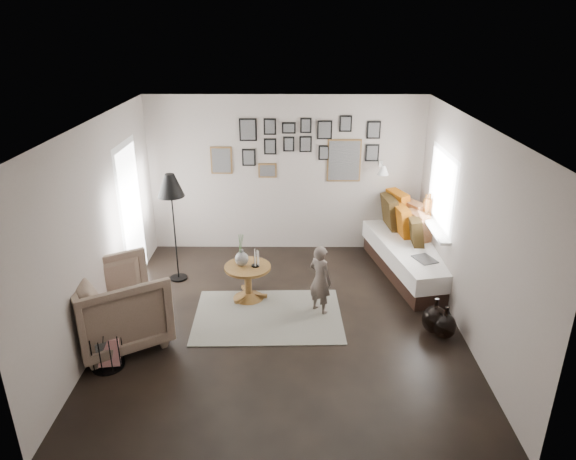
{
  "coord_description": "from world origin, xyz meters",
  "views": [
    {
      "loc": [
        0.09,
        -5.77,
        3.68
      ],
      "look_at": [
        0.05,
        0.5,
        1.1
      ],
      "focal_mm": 32.0,
      "sensor_mm": 36.0,
      "label": 1
    }
  ],
  "objects_px": {
    "magazine_basket": "(106,350)",
    "daybed": "(414,250)",
    "armchair": "(118,305)",
    "floor_lamp": "(171,189)",
    "child": "(320,280)",
    "demijohn_large": "(435,319)",
    "pedestal_table": "(248,284)",
    "demijohn_small": "(445,326)",
    "vase": "(242,256)"
  },
  "relations": [
    {
      "from": "pedestal_table",
      "to": "child",
      "type": "height_order",
      "value": "child"
    },
    {
      "from": "pedestal_table",
      "to": "daybed",
      "type": "xyz_separation_m",
      "value": [
        2.51,
        0.89,
        0.12
      ]
    },
    {
      "from": "vase",
      "to": "floor_lamp",
      "type": "distance_m",
      "value": 1.42
    },
    {
      "from": "magazine_basket",
      "to": "demijohn_large",
      "type": "bearing_deg",
      "value": 10.57
    },
    {
      "from": "floor_lamp",
      "to": "magazine_basket",
      "type": "relative_size",
      "value": 3.75
    },
    {
      "from": "demijohn_large",
      "to": "demijohn_small",
      "type": "bearing_deg",
      "value": -50.6
    },
    {
      "from": "vase",
      "to": "armchair",
      "type": "distance_m",
      "value": 1.76
    },
    {
      "from": "demijohn_large",
      "to": "daybed",
      "type": "bearing_deg",
      "value": 86.65
    },
    {
      "from": "daybed",
      "to": "demijohn_small",
      "type": "distance_m",
      "value": 1.85
    },
    {
      "from": "magazine_basket",
      "to": "demijohn_small",
      "type": "xyz_separation_m",
      "value": [
        4.0,
        0.61,
        -0.05
      ]
    },
    {
      "from": "demijohn_small",
      "to": "armchair",
      "type": "bearing_deg",
      "value": -178.82
    },
    {
      "from": "floor_lamp",
      "to": "child",
      "type": "relative_size",
      "value": 1.72
    },
    {
      "from": "vase",
      "to": "demijohn_small",
      "type": "distance_m",
      "value": 2.81
    },
    {
      "from": "pedestal_table",
      "to": "floor_lamp",
      "type": "xyz_separation_m",
      "value": [
        -1.12,
        0.59,
        1.2
      ]
    },
    {
      "from": "floor_lamp",
      "to": "magazine_basket",
      "type": "distance_m",
      "value": 2.5
    },
    {
      "from": "floor_lamp",
      "to": "vase",
      "type": "bearing_deg",
      "value": -28.89
    },
    {
      "from": "pedestal_table",
      "to": "magazine_basket",
      "type": "height_order",
      "value": "pedestal_table"
    },
    {
      "from": "pedestal_table",
      "to": "armchair",
      "type": "xyz_separation_m",
      "value": [
        -1.48,
        -1.03,
        0.26
      ]
    },
    {
      "from": "floor_lamp",
      "to": "demijohn_large",
      "type": "height_order",
      "value": "floor_lamp"
    },
    {
      "from": "armchair",
      "to": "floor_lamp",
      "type": "relative_size",
      "value": 0.65
    },
    {
      "from": "magazine_basket",
      "to": "daybed",
      "type": "bearing_deg",
      "value": 31.46
    },
    {
      "from": "pedestal_table",
      "to": "demijohn_large",
      "type": "height_order",
      "value": "pedestal_table"
    },
    {
      "from": "vase",
      "to": "floor_lamp",
      "type": "height_order",
      "value": "floor_lamp"
    },
    {
      "from": "armchair",
      "to": "magazine_basket",
      "type": "height_order",
      "value": "armchair"
    },
    {
      "from": "pedestal_table",
      "to": "vase",
      "type": "bearing_deg",
      "value": 165.96
    },
    {
      "from": "daybed",
      "to": "demijohn_small",
      "type": "xyz_separation_m",
      "value": [
        -0.0,
        -1.84,
        -0.19
      ]
    },
    {
      "from": "daybed",
      "to": "armchair",
      "type": "xyz_separation_m",
      "value": [
        -4.0,
        -1.92,
        0.14
      ]
    },
    {
      "from": "pedestal_table",
      "to": "armchair",
      "type": "bearing_deg",
      "value": -145.14
    },
    {
      "from": "magazine_basket",
      "to": "child",
      "type": "bearing_deg",
      "value": 26.15
    },
    {
      "from": "floor_lamp",
      "to": "child",
      "type": "height_order",
      "value": "floor_lamp"
    },
    {
      "from": "daybed",
      "to": "magazine_basket",
      "type": "xyz_separation_m",
      "value": [
        -4.0,
        -2.45,
        -0.14
      ]
    },
    {
      "from": "pedestal_table",
      "to": "demijohn_small",
      "type": "bearing_deg",
      "value": -20.69
    },
    {
      "from": "vase",
      "to": "daybed",
      "type": "height_order",
      "value": "daybed"
    },
    {
      "from": "armchair",
      "to": "demijohn_small",
      "type": "xyz_separation_m",
      "value": [
        3.99,
        0.08,
        -0.33
      ]
    },
    {
      "from": "pedestal_table",
      "to": "armchair",
      "type": "height_order",
      "value": "armchair"
    },
    {
      "from": "demijohn_large",
      "to": "child",
      "type": "xyz_separation_m",
      "value": [
        -1.42,
        0.49,
        0.3
      ]
    },
    {
      "from": "demijohn_small",
      "to": "daybed",
      "type": "bearing_deg",
      "value": 89.93
    },
    {
      "from": "pedestal_table",
      "to": "daybed",
      "type": "distance_m",
      "value": 2.67
    },
    {
      "from": "armchair",
      "to": "demijohn_large",
      "type": "xyz_separation_m",
      "value": [
        3.89,
        0.2,
        -0.31
      ]
    },
    {
      "from": "magazine_basket",
      "to": "child",
      "type": "height_order",
      "value": "child"
    },
    {
      "from": "armchair",
      "to": "demijohn_large",
      "type": "distance_m",
      "value": 3.91
    },
    {
      "from": "vase",
      "to": "daybed",
      "type": "distance_m",
      "value": 2.75
    },
    {
      "from": "armchair",
      "to": "demijohn_small",
      "type": "distance_m",
      "value": 4.01
    },
    {
      "from": "floor_lamp",
      "to": "demijohn_small",
      "type": "relative_size",
      "value": 3.81
    },
    {
      "from": "demijohn_small",
      "to": "magazine_basket",
      "type": "bearing_deg",
      "value": -171.35
    },
    {
      "from": "vase",
      "to": "magazine_basket",
      "type": "distance_m",
      "value": 2.16
    },
    {
      "from": "demijohn_large",
      "to": "child",
      "type": "relative_size",
      "value": 0.5
    },
    {
      "from": "floor_lamp",
      "to": "magazine_basket",
      "type": "bearing_deg",
      "value": -99.72
    },
    {
      "from": "child",
      "to": "floor_lamp",
      "type": "bearing_deg",
      "value": 19.74
    },
    {
      "from": "demijohn_large",
      "to": "child",
      "type": "height_order",
      "value": "child"
    }
  ]
}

